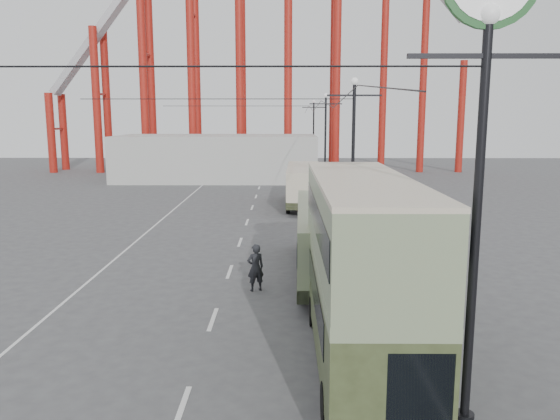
{
  "coord_description": "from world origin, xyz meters",
  "views": [
    {
      "loc": [
        1.52,
        -14.37,
        7.1
      ],
      "look_at": [
        1.34,
        9.45,
        3.0
      ],
      "focal_mm": 35.0,
      "sensor_mm": 36.0,
      "label": 1
    }
  ],
  "objects_px": {
    "lamp_post_near": "(485,78)",
    "single_decker_green": "(326,237)",
    "single_decker_cream": "(304,184)",
    "double_decker_bus": "(360,261)",
    "pedestrian": "(256,268)"
  },
  "relations": [
    {
      "from": "lamp_post_near",
      "to": "single_decker_cream",
      "type": "height_order",
      "value": "lamp_post_near"
    },
    {
      "from": "double_decker_bus",
      "to": "single_decker_green",
      "type": "bearing_deg",
      "value": 91.92
    },
    {
      "from": "double_decker_bus",
      "to": "single_decker_green",
      "type": "relative_size",
      "value": 0.91
    },
    {
      "from": "single_decker_cream",
      "to": "double_decker_bus",
      "type": "bearing_deg",
      "value": -87.04
    },
    {
      "from": "double_decker_bus",
      "to": "single_decker_cream",
      "type": "height_order",
      "value": "double_decker_bus"
    },
    {
      "from": "single_decker_green",
      "to": "lamp_post_near",
      "type": "bearing_deg",
      "value": -78.33
    },
    {
      "from": "double_decker_bus",
      "to": "single_decker_green",
      "type": "xyz_separation_m",
      "value": [
        -0.29,
        8.89,
        -1.29
      ]
    },
    {
      "from": "pedestrian",
      "to": "double_decker_bus",
      "type": "bearing_deg",
      "value": 94.26
    },
    {
      "from": "lamp_post_near",
      "to": "double_decker_bus",
      "type": "relative_size",
      "value": 1.06
    },
    {
      "from": "lamp_post_near",
      "to": "single_decker_green",
      "type": "bearing_deg",
      "value": 99.99
    },
    {
      "from": "lamp_post_near",
      "to": "single_decker_cream",
      "type": "bearing_deg",
      "value": 94.54
    },
    {
      "from": "lamp_post_near",
      "to": "double_decker_bus",
      "type": "distance_m",
      "value": 6.31
    },
    {
      "from": "lamp_post_near",
      "to": "pedestrian",
      "type": "height_order",
      "value": "lamp_post_near"
    },
    {
      "from": "double_decker_bus",
      "to": "single_decker_green",
      "type": "distance_m",
      "value": 8.99
    },
    {
      "from": "lamp_post_near",
      "to": "single_decker_cream",
      "type": "xyz_separation_m",
      "value": [
        -2.51,
        31.61,
        -6.06
      ]
    }
  ]
}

